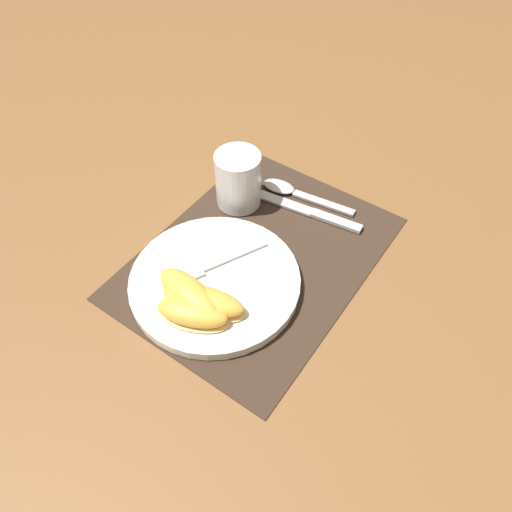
# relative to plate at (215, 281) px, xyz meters

# --- Properties ---
(ground_plane) EXTENTS (3.00, 3.00, 0.00)m
(ground_plane) POSITION_rel_plate_xyz_m (0.08, -0.02, -0.01)
(ground_plane) COLOR brown
(placemat) EXTENTS (0.43, 0.32, 0.00)m
(placemat) POSITION_rel_plate_xyz_m (0.08, -0.02, -0.01)
(placemat) COLOR #38281E
(placemat) RESTS_ON ground_plane
(plate) EXTENTS (0.26, 0.26, 0.02)m
(plate) POSITION_rel_plate_xyz_m (0.00, 0.00, 0.00)
(plate) COLOR white
(plate) RESTS_ON placemat
(juice_glass) EXTENTS (0.08, 0.08, 0.10)m
(juice_glass) POSITION_rel_plate_xyz_m (0.17, 0.08, 0.04)
(juice_glass) COLOR silver
(juice_glass) RESTS_ON placemat
(knife) EXTENTS (0.05, 0.22, 0.01)m
(knife) POSITION_rel_plate_xyz_m (0.21, -0.03, -0.01)
(knife) COLOR #BCBCC1
(knife) RESTS_ON placemat
(spoon) EXTENTS (0.05, 0.17, 0.01)m
(spoon) POSITION_rel_plate_xyz_m (0.24, 0.02, -0.00)
(spoon) COLOR #BCBCC1
(spoon) RESTS_ON placemat
(fork) EXTENTS (0.17, 0.10, 0.00)m
(fork) POSITION_rel_plate_xyz_m (0.01, 0.02, 0.01)
(fork) COLOR #BCBCC1
(fork) RESTS_ON plate
(citrus_wedge_0) EXTENTS (0.07, 0.13, 0.04)m
(citrus_wedge_0) POSITION_rel_plate_xyz_m (-0.05, 0.00, 0.02)
(citrus_wedge_0) COLOR #F4DB84
(citrus_wedge_0) RESTS_ON plate
(citrus_wedge_1) EXTENTS (0.08, 0.12, 0.03)m
(citrus_wedge_1) POSITION_rel_plate_xyz_m (-0.07, -0.02, 0.02)
(citrus_wedge_1) COLOR #F4DB84
(citrus_wedge_1) RESTS_ON plate
(citrus_wedge_2) EXTENTS (0.08, 0.13, 0.03)m
(citrus_wedge_2) POSITION_rel_plate_xyz_m (-0.05, -0.02, 0.02)
(citrus_wedge_2) COLOR #F4DB84
(citrus_wedge_2) RESTS_ON plate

